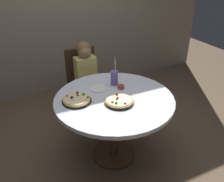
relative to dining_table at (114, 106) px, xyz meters
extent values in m
plane|color=brown|center=(0.00, 0.00, -0.65)|extent=(8.00, 8.00, 0.00)
cylinder|color=silver|center=(0.00, 0.00, 0.08)|extent=(1.20, 1.20, 0.04)
cylinder|color=#4C3826|center=(0.00, 0.00, -0.29)|extent=(0.09, 0.09, 0.69)
cylinder|color=#4C3826|center=(0.00, 0.00, -0.64)|extent=(0.48, 0.48, 0.02)
cube|color=#382619|center=(0.00, 0.85, -0.22)|extent=(0.40, 0.40, 0.04)
cube|color=#382619|center=(0.00, 1.03, 0.04)|extent=(0.40, 0.04, 0.52)
cylinder|color=#382619|center=(-0.17, 0.68, -0.45)|extent=(0.04, 0.04, 0.41)
cylinder|color=#382619|center=(0.17, 0.68, -0.45)|extent=(0.04, 0.04, 0.41)
cylinder|color=#382619|center=(-0.17, 1.02, -0.45)|extent=(0.04, 0.04, 0.41)
cylinder|color=#382619|center=(0.17, 1.02, -0.45)|extent=(0.04, 0.04, 0.41)
cube|color=#3F4766|center=(0.00, 0.69, -0.43)|extent=(0.24, 0.32, 0.45)
cube|color=#D8CC66|center=(0.00, 0.83, 0.02)|extent=(0.26, 0.16, 0.44)
sphere|color=#997051|center=(0.00, 0.83, 0.32)|extent=(0.17, 0.17, 0.17)
sphere|color=brown|center=(0.00, 0.85, 0.34)|extent=(0.18, 0.18, 0.18)
cylinder|color=black|center=(0.00, -0.11, 0.11)|extent=(0.29, 0.29, 0.01)
cylinder|color=tan|center=(0.00, -0.11, 0.12)|extent=(0.27, 0.27, 0.02)
cylinder|color=beige|center=(0.00, -0.11, 0.13)|extent=(0.24, 0.24, 0.01)
sphere|color=#387F33|center=(-0.06, -0.16, 0.14)|extent=(0.03, 0.03, 0.03)
sphere|color=#B2231E|center=(-0.02, -0.09, 0.14)|extent=(0.02, 0.02, 0.02)
sphere|color=beige|center=(-0.08, -0.12, 0.14)|extent=(0.03, 0.03, 0.03)
sphere|color=#B2231E|center=(0.00, -0.08, 0.14)|extent=(0.02, 0.02, 0.02)
sphere|color=#B2231E|center=(0.02, -0.02, 0.14)|extent=(0.03, 0.03, 0.03)
sphere|color=#B2231E|center=(0.02, -0.20, 0.14)|extent=(0.02, 0.02, 0.02)
cylinder|color=black|center=(-0.36, 0.09, 0.11)|extent=(0.29, 0.29, 0.01)
cylinder|color=#D8B266|center=(-0.36, 0.09, 0.12)|extent=(0.26, 0.26, 0.02)
cylinder|color=beige|center=(-0.36, 0.09, 0.13)|extent=(0.23, 0.23, 0.01)
sphere|color=black|center=(-0.25, 0.06, 0.14)|extent=(0.02, 0.02, 0.02)
sphere|color=#B2231E|center=(-0.43, 0.17, 0.14)|extent=(0.02, 0.02, 0.02)
sphere|color=beige|center=(-0.40, 0.08, 0.14)|extent=(0.03, 0.03, 0.03)
sphere|color=#387F33|center=(-0.28, 0.13, 0.14)|extent=(0.03, 0.03, 0.03)
sphere|color=#B2231E|center=(-0.32, 0.19, 0.14)|extent=(0.03, 0.03, 0.03)
sphere|color=beige|center=(-0.28, 0.04, 0.14)|extent=(0.02, 0.02, 0.02)
sphere|color=black|center=(-0.40, 0.11, 0.14)|extent=(0.03, 0.03, 0.03)
sphere|color=#B2231E|center=(-0.39, 0.12, 0.14)|extent=(0.02, 0.02, 0.02)
sphere|color=black|center=(-0.33, 0.14, 0.14)|extent=(0.02, 0.02, 0.02)
cylinder|color=#6659A5|center=(0.13, 0.25, 0.18)|extent=(0.08, 0.08, 0.16)
cylinder|color=white|center=(0.14, 0.25, 0.30)|extent=(0.01, 0.03, 0.22)
cylinder|color=brown|center=(0.15, 0.14, 0.12)|extent=(0.07, 0.07, 0.04)
cylinder|color=white|center=(-0.07, 0.24, 0.10)|extent=(0.18, 0.18, 0.01)
camera|label=1|loc=(-0.91, -1.84, 1.31)|focal=38.36mm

